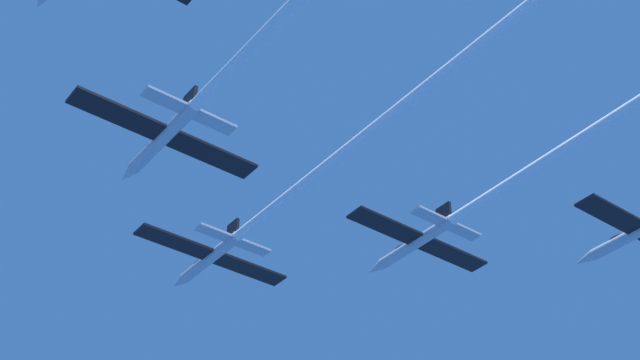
{
  "coord_description": "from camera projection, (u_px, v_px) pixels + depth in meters",
  "views": [
    {
      "loc": [
        -41.34,
        -72.43,
        -50.2
      ],
      "look_at": [
        -0.08,
        -18.12,
        -0.08
      ],
      "focal_mm": 50.02,
      "sensor_mm": 36.0,
      "label": 1
    }
  ],
  "objects": [
    {
      "name": "jet_lead",
      "position": [
        330.0,
        163.0,
        82.83
      ],
      "size": [
        17.91,
        68.11,
        2.97
      ],
      "color": "#B2BAC6"
    },
    {
      "name": "jet_left_wing",
      "position": [
        283.0,
        15.0,
        66.86
      ],
      "size": [
        17.91,
        61.78,
        2.97
      ],
      "color": "#B2BAC6"
    },
    {
      "name": "jet_right_wing",
      "position": [
        554.0,
        156.0,
        82.27
      ],
      "size": [
        17.91,
        62.88,
        2.97
      ],
      "color": "#B2BAC6"
    }
  ]
}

